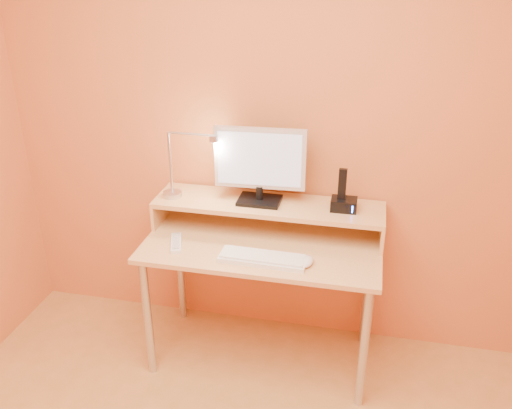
% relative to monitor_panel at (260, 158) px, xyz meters
% --- Properties ---
extents(wall_back, '(3.00, 0.04, 2.50)m').
position_rel_monitor_panel_xyz_m(wall_back, '(0.05, 0.16, 0.13)').
color(wall_back, '#D66C3D').
rests_on(wall_back, floor).
extents(desk_leg_fl, '(0.04, 0.04, 0.69)m').
position_rel_monitor_panel_xyz_m(desk_leg_fl, '(-0.50, -0.41, -0.77)').
color(desk_leg_fl, silver).
rests_on(desk_leg_fl, floor).
extents(desk_leg_fr, '(0.04, 0.04, 0.69)m').
position_rel_monitor_panel_xyz_m(desk_leg_fr, '(0.60, -0.41, -0.77)').
color(desk_leg_fr, silver).
rests_on(desk_leg_fr, floor).
extents(desk_leg_bl, '(0.04, 0.04, 0.69)m').
position_rel_monitor_panel_xyz_m(desk_leg_bl, '(-0.50, 0.09, -0.77)').
color(desk_leg_bl, silver).
rests_on(desk_leg_bl, floor).
extents(desk_leg_br, '(0.04, 0.04, 0.69)m').
position_rel_monitor_panel_xyz_m(desk_leg_br, '(0.60, 0.09, -0.77)').
color(desk_leg_br, silver).
rests_on(desk_leg_br, floor).
extents(desk_lower, '(1.20, 0.60, 0.02)m').
position_rel_monitor_panel_xyz_m(desk_lower, '(0.05, -0.16, -0.41)').
color(desk_lower, '#E3A96E').
rests_on(desk_lower, floor).
extents(shelf_riser_left, '(0.02, 0.30, 0.14)m').
position_rel_monitor_panel_xyz_m(shelf_riser_left, '(-0.54, -0.01, -0.33)').
color(shelf_riser_left, '#E3A96E').
rests_on(shelf_riser_left, desk_lower).
extents(shelf_riser_right, '(0.02, 0.30, 0.14)m').
position_rel_monitor_panel_xyz_m(shelf_riser_right, '(0.64, -0.01, -0.33)').
color(shelf_riser_right, '#E3A96E').
rests_on(shelf_riser_right, desk_lower).
extents(desk_shelf, '(1.20, 0.30, 0.02)m').
position_rel_monitor_panel_xyz_m(desk_shelf, '(0.05, -0.01, -0.25)').
color(desk_shelf, '#E3A96E').
rests_on(desk_shelf, desk_lower).
extents(monitor_foot, '(0.22, 0.16, 0.02)m').
position_rel_monitor_panel_xyz_m(monitor_foot, '(-0.00, -0.01, -0.23)').
color(monitor_foot, black).
rests_on(monitor_foot, desk_shelf).
extents(monitor_neck, '(0.04, 0.04, 0.07)m').
position_rel_monitor_panel_xyz_m(monitor_neck, '(0.00, -0.01, -0.19)').
color(monitor_neck, black).
rests_on(monitor_neck, monitor_foot).
extents(monitor_panel, '(0.47, 0.06, 0.32)m').
position_rel_monitor_panel_xyz_m(monitor_panel, '(0.00, 0.00, 0.00)').
color(monitor_panel, silver).
rests_on(monitor_panel, monitor_neck).
extents(monitor_back, '(0.42, 0.03, 0.27)m').
position_rel_monitor_panel_xyz_m(monitor_back, '(-0.00, 0.02, 0.00)').
color(monitor_back, black).
rests_on(monitor_back, monitor_panel).
extents(monitor_screen, '(0.42, 0.03, 0.28)m').
position_rel_monitor_panel_xyz_m(monitor_screen, '(0.00, -0.02, 0.00)').
color(monitor_screen, '#B0B8D7').
rests_on(monitor_screen, monitor_panel).
extents(lamp_base, '(0.10, 0.10, 0.02)m').
position_rel_monitor_panel_xyz_m(lamp_base, '(-0.47, -0.04, -0.23)').
color(lamp_base, silver).
rests_on(lamp_base, desk_shelf).
extents(lamp_post, '(0.01, 0.01, 0.33)m').
position_rel_monitor_panel_xyz_m(lamp_post, '(-0.47, -0.04, -0.05)').
color(lamp_post, silver).
rests_on(lamp_post, lamp_base).
extents(lamp_arm, '(0.24, 0.01, 0.01)m').
position_rel_monitor_panel_xyz_m(lamp_arm, '(-0.35, -0.04, 0.12)').
color(lamp_arm, silver).
rests_on(lamp_arm, lamp_post).
extents(lamp_head, '(0.04, 0.04, 0.03)m').
position_rel_monitor_panel_xyz_m(lamp_head, '(-0.23, -0.04, 0.10)').
color(lamp_head, silver).
rests_on(lamp_head, lamp_arm).
extents(lamp_bulb, '(0.03, 0.03, 0.00)m').
position_rel_monitor_panel_xyz_m(lamp_bulb, '(-0.23, -0.04, 0.09)').
color(lamp_bulb, '#FFEAC6').
rests_on(lamp_bulb, lamp_head).
extents(phone_dock, '(0.13, 0.10, 0.06)m').
position_rel_monitor_panel_xyz_m(phone_dock, '(0.44, -0.01, -0.21)').
color(phone_dock, black).
rests_on(phone_dock, desk_shelf).
extents(phone_handset, '(0.04, 0.03, 0.16)m').
position_rel_monitor_panel_xyz_m(phone_handset, '(0.42, -0.01, -0.10)').
color(phone_handset, black).
rests_on(phone_handset, phone_dock).
extents(phone_led, '(0.01, 0.00, 0.04)m').
position_rel_monitor_panel_xyz_m(phone_led, '(0.48, -0.06, -0.21)').
color(phone_led, '#2A72FF').
rests_on(phone_led, phone_dock).
extents(keyboard, '(0.42, 0.14, 0.02)m').
position_rel_monitor_panel_xyz_m(keyboard, '(0.08, -0.33, -0.39)').
color(keyboard, white).
rests_on(keyboard, desk_lower).
extents(mouse, '(0.08, 0.11, 0.04)m').
position_rel_monitor_panel_xyz_m(mouse, '(0.29, -0.32, -0.38)').
color(mouse, silver).
rests_on(mouse, desk_lower).
extents(remote_control, '(0.11, 0.19, 0.02)m').
position_rel_monitor_panel_xyz_m(remote_control, '(-0.38, -0.27, -0.39)').
color(remote_control, white).
rests_on(remote_control, desk_lower).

